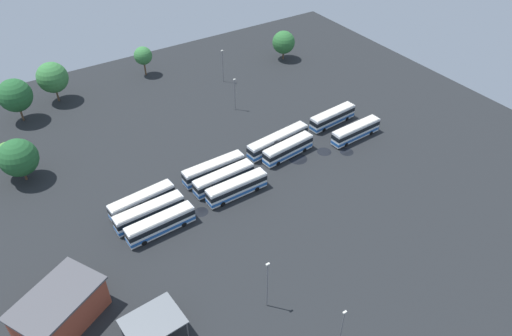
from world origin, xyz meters
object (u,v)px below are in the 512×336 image
Objects in this scene: tree_northwest at (52,77)px; tree_northeast at (18,158)px; lamp_post_mid_lot at (223,65)px; bus_row0_slot0 at (161,224)px; bus_row2_slot1 at (288,149)px; bus_row3_slot2 at (333,117)px; tree_north_edge at (143,56)px; tree_west_edge at (15,95)px; bus_row3_slot0 at (356,131)px; bus_row1_slot0 at (237,188)px; maintenance_shelter at (153,322)px; tree_east_edge at (284,42)px; bus_row2_slot2 at (278,141)px; bus_row0_slot1 at (149,213)px; tree_south_edge at (9,156)px; bus_row1_slot1 at (224,179)px; depot_building at (60,309)px; lamp_post_far_corner at (267,284)px; bus_row0_slot2 at (142,201)px; lamp_post_near_entrance at (342,327)px; lamp_post_by_building at (235,93)px.

tree_northwest is 1.11× the size of tree_northeast.
lamp_post_mid_lot is at bearing -18.85° from tree_northwest.
bus_row0_slot0 is 1.02× the size of bus_row2_slot1.
tree_northwest is (-50.06, 44.56, 4.52)m from bus_row3_slot2.
bus_row3_slot2 is 1.54× the size of tree_north_edge.
tree_west_edge reaches higher than bus_row3_slot2.
bus_row0_slot0 is 1.57× the size of tree_north_edge.
bus_row1_slot0 is at bearing -175.99° from bus_row3_slot0.
tree_west_edge is at bearing 92.80° from maintenance_shelter.
tree_north_edge is 38.66m from tree_east_edge.
bus_row0_slot1 is at bearing -169.55° from bus_row2_slot2.
tree_south_edge is (-18.03, 29.62, 3.27)m from bus_row0_slot0.
bus_row1_slot1 is 37.07m from depot_building.
tree_northwest is (-50.64, 51.75, 4.52)m from bus_row3_slot0.
lamp_post_far_corner is 83.66m from tree_east_edge.
bus_row3_slot0 is (32.33, -1.41, -0.00)m from bus_row1_slot1.
tree_south_edge reaches higher than bus_row0_slot0.
bus_row0_slot1 is 51.73m from tree_northwest.
tree_northwest is (-2.62, 48.00, 4.52)m from bus_row0_slot2.
tree_east_edge is (66.16, 62.75, 1.59)m from maintenance_shelter.
bus_row0_slot2 and bus_row1_slot1 have the same top height.
depot_building reaches higher than bus_row2_slot2.
tree_north_edge reaches higher than bus_row3_slot0.
lamp_post_near_entrance is at bearing -116.32° from bus_row2_slot1.
maintenance_shelter is (-24.98, -19.49, 1.56)m from bus_row1_slot0.
bus_row1_slot0 is at bearing -60.11° from tree_west_edge.
bus_row2_slot2 is 1.94× the size of tree_north_edge.
tree_west_edge is (-3.37, 68.81, 3.19)m from maintenance_shelter.
bus_row0_slot1 is 1.41× the size of tree_northeast.
tree_west_edge reaches higher than depot_building.
lamp_post_by_building is at bearing 48.81° from maintenance_shelter.
tree_northeast is at bearing 115.09° from lamp_post_near_entrance.
lamp_post_far_corner reaches higher than bus_row0_slot0.
tree_northwest is at bearing 109.98° from bus_row1_slot1.
tree_south_edge is (-49.29, 23.57, 3.27)m from bus_row2_slot1.
bus_row3_slot2 is at bearing -33.91° from tree_west_edge.
tree_northwest reaches higher than bus_row2_slot2.
bus_row2_slot1 is at bearing -45.51° from tree_west_edge.
bus_row2_slot1 is 36.17m from lamp_post_mid_lot.
maintenance_shelter is at bearing -148.84° from bus_row2_slot1.
bus_row0_slot1 is at bearing -90.71° from bus_row0_slot2.
lamp_post_mid_lot is at bearing 60.58° from bus_row1_slot1.
tree_east_edge is (26.07, 34.94, 3.15)m from bus_row2_slot2.
lamp_post_far_corner is (6.97, -22.52, 3.28)m from bus_row0_slot0.
bus_row0_slot2 is 48.16m from bus_row3_slot0.
depot_building is 60.01m from tree_west_edge.
lamp_post_mid_lot reaches higher than maintenance_shelter.
bus_row0_slot1 is at bearing 108.47° from lamp_post_near_entrance.
tree_south_edge is (-54.11, -12.16, 0.28)m from lamp_post_mid_lot.
bus_row3_slot2 is (47.44, 3.43, -0.00)m from bus_row0_slot2.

